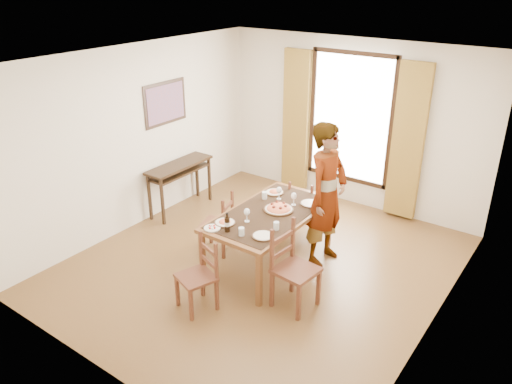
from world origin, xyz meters
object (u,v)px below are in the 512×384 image
Objects in this scene: dining_table at (270,217)px; console_table at (180,171)px; man at (327,195)px; pasta_platter at (279,207)px.

console_table is at bearing 166.57° from dining_table.
man is (0.55, 0.49, 0.27)m from dining_table.
dining_table is 0.17m from pasta_platter.
dining_table is at bearing -13.43° from console_table.
man is 4.83× the size of pasta_platter.
pasta_platter is at bearing -10.18° from console_table.
dining_table is 0.95× the size of man.
man reaches higher than console_table.
console_table is at bearing 92.97° from man.
console_table is 2.65m from man.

